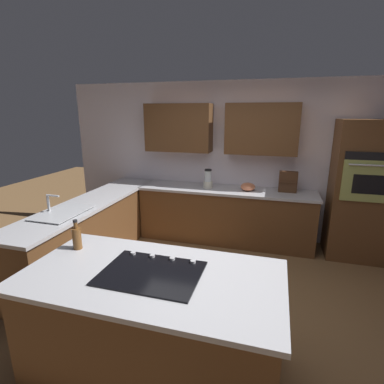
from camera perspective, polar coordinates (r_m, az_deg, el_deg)
name	(u,v)px	position (r m, az deg, el deg)	size (l,w,h in m)	color
ground_plane	(207,301)	(3.61, 2.87, -20.40)	(14.00, 14.00, 0.00)	brown
wall_back	(232,153)	(5.00, 7.68, 7.55)	(6.00, 0.44, 2.60)	silver
lower_cabinets_back	(225,216)	(4.94, 6.42, -4.71)	(2.80, 0.60, 0.86)	brown
countertop_back	(226,190)	(4.81, 6.57, 0.34)	(2.84, 0.64, 0.04)	#B2B2B7
lower_cabinets_side	(94,232)	(4.54, -18.49, -7.28)	(0.60, 2.90, 0.86)	brown
countertop_side	(91,202)	(4.39, -18.97, -1.83)	(0.64, 2.94, 0.04)	#B2B2B7
island_base	(153,325)	(2.64, -7.51, -24.24)	(1.94, 0.96, 0.86)	brown
island_top	(151,276)	(2.38, -7.89, -15.83)	(2.02, 1.04, 0.04)	#B2B2B7
wall_oven	(361,191)	(4.86, 29.89, 0.14)	(0.80, 0.66, 2.01)	brown
sink_unit	(62,212)	(3.95, -23.83, -3.58)	(0.46, 0.70, 0.23)	#515456
cooktop	(151,273)	(2.37, -7.86, -15.19)	(0.76, 0.56, 0.03)	black
blender	(208,180)	(4.83, 3.11, 2.35)	(0.15, 0.15, 0.31)	beige
mixing_bowl	(248,187)	(4.74, 10.77, 1.01)	(0.23, 0.23, 0.13)	#CC724C
spice_rack	(288,182)	(4.79, 18.09, 1.89)	(0.27, 0.11, 0.33)	#472B19
oil_bottle	(77,237)	(2.88, -21.41, -8.18)	(0.08, 0.08, 0.28)	brown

